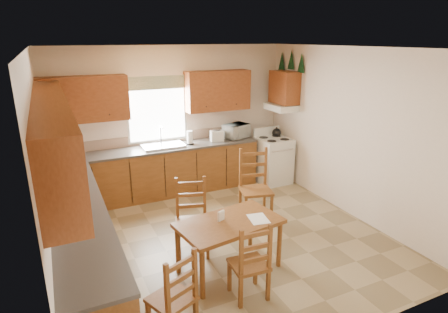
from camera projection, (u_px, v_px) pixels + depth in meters
name	position (u px, v px, depth m)	size (l,w,h in m)	color
floor	(224.00, 237.00, 5.54)	(4.50, 4.50, 0.00)	#927D56
ceiling	(223.00, 48.00, 4.72)	(4.50, 4.50, 0.00)	olive
wall_left	(43.00, 175.00, 4.21)	(4.50, 4.50, 0.00)	beige
wall_right	(349.00, 133.00, 6.05)	(4.50, 4.50, 0.00)	beige
wall_back	(173.00, 119.00, 7.07)	(4.50, 4.50, 0.00)	beige
wall_front	(336.00, 219.00, 3.19)	(4.50, 4.50, 0.00)	beige
lower_cab_back	(160.00, 172.00, 6.93)	(3.75, 0.60, 0.88)	brown
lower_cab_left	(82.00, 246.00, 4.49)	(0.60, 3.60, 0.88)	brown
counter_back	(159.00, 148.00, 6.79)	(3.75, 0.63, 0.04)	#47413C
counter_left	(77.00, 211.00, 4.34)	(0.63, 3.60, 0.04)	#47413C
backsplash	(155.00, 139.00, 7.01)	(3.75, 0.01, 0.18)	#9A7C64
upper_cab_back_left	(84.00, 99.00, 6.14)	(1.41, 0.33, 0.75)	brown
upper_cab_back_right	(218.00, 91.00, 7.12)	(1.25, 0.33, 0.75)	brown
upper_cab_left	(53.00, 133.00, 4.00)	(0.33, 3.60, 0.75)	brown
upper_cab_stove	(284.00, 87.00, 7.23)	(0.33, 0.62, 0.62)	brown
range_hood	(281.00, 107.00, 7.33)	(0.44, 0.62, 0.12)	silver
window_frame	(157.00, 110.00, 6.86)	(1.13, 0.02, 1.18)	silver
window_pane	(157.00, 110.00, 6.85)	(1.05, 0.01, 1.10)	white
window_valance	(156.00, 83.00, 6.68)	(1.19, 0.01, 0.24)	#3B5831
sink_basin	(163.00, 146.00, 6.81)	(0.75, 0.45, 0.04)	silver
pine_decal_a	(301.00, 63.00, 6.86)	(0.22, 0.22, 0.36)	#113618
pine_decal_b	(291.00, 60.00, 7.13)	(0.22, 0.22, 0.36)	#113618
pine_decal_c	(282.00, 61.00, 7.41)	(0.22, 0.22, 0.36)	#113618
stove	(273.00, 161.00, 7.55)	(0.60, 0.62, 0.89)	silver
coffeemaker	(70.00, 148.00, 6.13)	(0.21, 0.25, 0.35)	silver
paper_towel	(190.00, 138.00, 6.95)	(0.11, 0.11, 0.25)	white
toaster	(217.00, 136.00, 7.18)	(0.24, 0.15, 0.20)	silver
microwave	(236.00, 131.00, 7.39)	(0.46, 0.33, 0.27)	silver
dining_table	(229.00, 245.00, 4.69)	(1.26, 0.72, 0.67)	brown
chair_near_left	(171.00, 293.00, 3.61)	(0.40, 0.38, 0.95)	brown
chair_near_right	(249.00, 259.00, 4.16)	(0.40, 0.38, 0.94)	brown
chair_far_left	(192.00, 219.00, 4.99)	(0.43, 0.41, 1.03)	brown
chair_far_right	(256.00, 186.00, 5.94)	(0.48, 0.45, 1.14)	brown
table_paper	(258.00, 219.00, 4.65)	(0.22, 0.30, 0.00)	white
table_card	(221.00, 216.00, 4.59)	(0.10, 0.02, 0.13)	white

